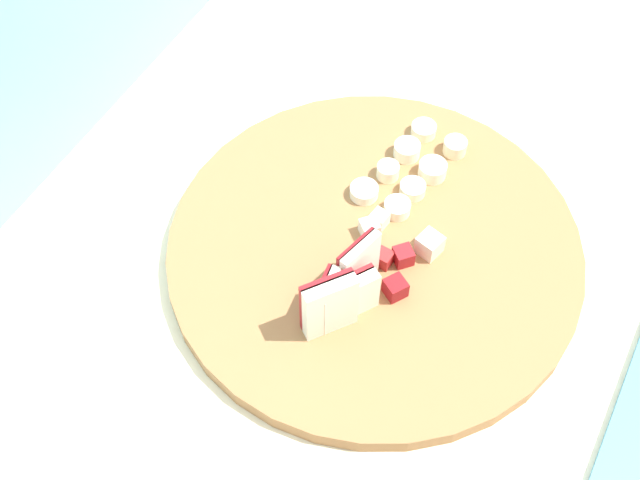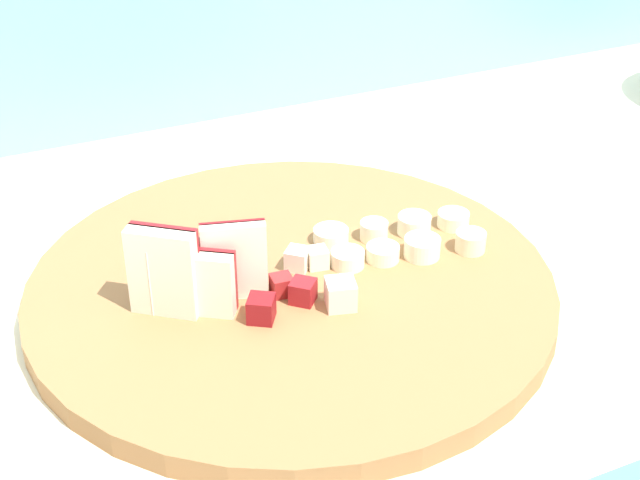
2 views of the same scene
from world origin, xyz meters
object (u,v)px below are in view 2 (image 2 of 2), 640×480
at_px(cutting_board, 291,289).
at_px(apple_wedge_fan, 191,271).
at_px(apple_dice_pile, 298,287).
at_px(banana_slice_rows, 402,238).

height_order(cutting_board, apple_wedge_fan, apple_wedge_fan).
relative_size(cutting_board, apple_wedge_fan, 3.99).
bearing_deg(apple_dice_pile, banana_slice_rows, 16.73).
height_order(cutting_board, apple_dice_pile, apple_dice_pile).
bearing_deg(banana_slice_rows, cutting_board, -175.94).
distance_m(apple_dice_pile, banana_slice_rows, 0.11).
xyz_separation_m(apple_wedge_fan, apple_dice_pile, (0.07, -0.02, -0.02)).
xyz_separation_m(cutting_board, apple_wedge_fan, (-0.08, -0.00, 0.04)).
bearing_deg(banana_slice_rows, apple_dice_pile, -163.27).
relative_size(cutting_board, apple_dice_pile, 3.84).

